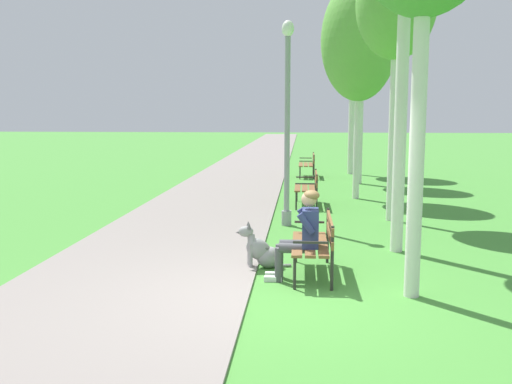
{
  "coord_description": "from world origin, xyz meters",
  "views": [
    {
      "loc": [
        0.27,
        -6.72,
        2.28
      ],
      "look_at": [
        -0.54,
        3.15,
        0.9
      ],
      "focal_mm": 39.93,
      "sensor_mm": 36.0,
      "label": 1
    }
  ],
  "objects_px": {
    "birch_tree_third": "(396,5)",
    "birch_tree_fifth": "(361,48)",
    "person_seated_on_near_bench": "(302,231)",
    "birch_tree_sixth": "(353,42)",
    "park_bench_mid": "(309,185)",
    "park_bench_near": "(317,240)",
    "birch_tree_fourth": "(359,41)",
    "park_bench_far": "(309,163)",
    "lamp_post_near": "(287,122)",
    "dog_grey": "(262,251)"
  },
  "relations": [
    {
      "from": "park_bench_mid",
      "to": "lamp_post_near",
      "type": "relative_size",
      "value": 0.37
    },
    {
      "from": "park_bench_near",
      "to": "park_bench_far",
      "type": "distance_m",
      "value": 12.4
    },
    {
      "from": "person_seated_on_near_bench",
      "to": "birch_tree_fourth",
      "type": "height_order",
      "value": "birch_tree_fourth"
    },
    {
      "from": "birch_tree_sixth",
      "to": "park_bench_mid",
      "type": "bearing_deg",
      "value": -102.19
    },
    {
      "from": "lamp_post_near",
      "to": "birch_tree_fourth",
      "type": "distance_m",
      "value": 4.66
    },
    {
      "from": "person_seated_on_near_bench",
      "to": "park_bench_mid",
      "type": "bearing_deg",
      "value": 88.63
    },
    {
      "from": "birch_tree_third",
      "to": "birch_tree_fourth",
      "type": "distance_m",
      "value": 3.15
    },
    {
      "from": "park_bench_mid",
      "to": "person_seated_on_near_bench",
      "type": "height_order",
      "value": "person_seated_on_near_bench"
    },
    {
      "from": "dog_grey",
      "to": "birch_tree_fourth",
      "type": "xyz_separation_m",
      "value": [
        2.01,
        7.1,
        3.87
      ]
    },
    {
      "from": "park_bench_near",
      "to": "lamp_post_near",
      "type": "relative_size",
      "value": 0.37
    },
    {
      "from": "park_bench_mid",
      "to": "dog_grey",
      "type": "relative_size",
      "value": 1.82
    },
    {
      "from": "park_bench_near",
      "to": "park_bench_mid",
      "type": "distance_m",
      "value": 6.11
    },
    {
      "from": "park_bench_near",
      "to": "birch_tree_fourth",
      "type": "relative_size",
      "value": 0.26
    },
    {
      "from": "dog_grey",
      "to": "park_bench_near",
      "type": "bearing_deg",
      "value": -20.8
    },
    {
      "from": "birch_tree_fourth",
      "to": "birch_tree_fifth",
      "type": "height_order",
      "value": "birch_tree_fifth"
    },
    {
      "from": "birch_tree_third",
      "to": "birch_tree_fifth",
      "type": "height_order",
      "value": "birch_tree_fifth"
    },
    {
      "from": "dog_grey",
      "to": "person_seated_on_near_bench",
      "type": "bearing_deg",
      "value": -43.35
    },
    {
      "from": "park_bench_near",
      "to": "birch_tree_fifth",
      "type": "xyz_separation_m",
      "value": [
        1.59,
        10.7,
        3.8
      ]
    },
    {
      "from": "park_bench_far",
      "to": "birch_tree_sixth",
      "type": "xyz_separation_m",
      "value": [
        1.58,
        1.27,
        4.33
      ]
    },
    {
      "from": "park_bench_near",
      "to": "birch_tree_third",
      "type": "relative_size",
      "value": 0.27
    },
    {
      "from": "person_seated_on_near_bench",
      "to": "park_bench_near",
      "type": "bearing_deg",
      "value": 50.89
    },
    {
      "from": "park_bench_mid",
      "to": "dog_grey",
      "type": "xyz_separation_m",
      "value": [
        -0.74,
        -5.81,
        -0.25
      ]
    },
    {
      "from": "park_bench_mid",
      "to": "birch_tree_sixth",
      "type": "height_order",
      "value": "birch_tree_sixth"
    },
    {
      "from": "park_bench_near",
      "to": "birch_tree_fourth",
      "type": "height_order",
      "value": "birch_tree_fourth"
    },
    {
      "from": "birch_tree_fourth",
      "to": "park_bench_mid",
      "type": "bearing_deg",
      "value": -134.65
    },
    {
      "from": "dog_grey",
      "to": "birch_tree_sixth",
      "type": "relative_size",
      "value": 0.13
    },
    {
      "from": "dog_grey",
      "to": "birch_tree_fourth",
      "type": "height_order",
      "value": "birch_tree_fourth"
    },
    {
      "from": "park_bench_far",
      "to": "dog_grey",
      "type": "height_order",
      "value": "park_bench_far"
    },
    {
      "from": "park_bench_mid",
      "to": "birch_tree_fifth",
      "type": "xyz_separation_m",
      "value": [
        1.64,
        4.59,
        3.8
      ]
    },
    {
      "from": "person_seated_on_near_bench",
      "to": "birch_tree_sixth",
      "type": "distance_m",
      "value": 14.64
    },
    {
      "from": "birch_tree_third",
      "to": "birch_tree_fifth",
      "type": "bearing_deg",
      "value": 90.59
    },
    {
      "from": "person_seated_on_near_bench",
      "to": "birch_tree_third",
      "type": "xyz_separation_m",
      "value": [
        1.86,
        4.55,
        3.78
      ]
    },
    {
      "from": "park_bench_far",
      "to": "lamp_post_near",
      "type": "relative_size",
      "value": 0.37
    },
    {
      "from": "dog_grey",
      "to": "lamp_post_near",
      "type": "relative_size",
      "value": 0.2
    },
    {
      "from": "person_seated_on_near_bench",
      "to": "birch_tree_third",
      "type": "relative_size",
      "value": 0.22
    },
    {
      "from": "park_bench_near",
      "to": "lamp_post_near",
      "type": "height_order",
      "value": "lamp_post_near"
    },
    {
      "from": "lamp_post_near",
      "to": "birch_tree_third",
      "type": "distance_m",
      "value": 3.29
    },
    {
      "from": "birch_tree_third",
      "to": "park_bench_mid",
      "type": "bearing_deg",
      "value": 133.22
    },
    {
      "from": "park_bench_mid",
      "to": "person_seated_on_near_bench",
      "type": "relative_size",
      "value": 1.2
    },
    {
      "from": "person_seated_on_near_bench",
      "to": "birch_tree_sixth",
      "type": "bearing_deg",
      "value": 82.7
    },
    {
      "from": "birch_tree_fifth",
      "to": "birch_tree_fourth",
      "type": "bearing_deg",
      "value": -96.41
    },
    {
      "from": "lamp_post_near",
      "to": "park_bench_near",
      "type": "bearing_deg",
      "value": -81.6
    },
    {
      "from": "park_bench_near",
      "to": "person_seated_on_near_bench",
      "type": "distance_m",
      "value": 0.37
    },
    {
      "from": "birch_tree_third",
      "to": "birch_tree_sixth",
      "type": "distance_m",
      "value": 9.38
    },
    {
      "from": "park_bench_near",
      "to": "birch_tree_fourth",
      "type": "bearing_deg",
      "value": 80.68
    },
    {
      "from": "park_bench_mid",
      "to": "birch_tree_third",
      "type": "height_order",
      "value": "birch_tree_third"
    },
    {
      "from": "lamp_post_near",
      "to": "birch_tree_fifth",
      "type": "distance_m",
      "value": 7.75
    },
    {
      "from": "dog_grey",
      "to": "park_bench_far",
      "type": "bearing_deg",
      "value": 86.24
    },
    {
      "from": "park_bench_mid",
      "to": "lamp_post_near",
      "type": "bearing_deg",
      "value": -100.57
    },
    {
      "from": "birch_tree_fourth",
      "to": "birch_tree_sixth",
      "type": "height_order",
      "value": "birch_tree_sixth"
    }
  ]
}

